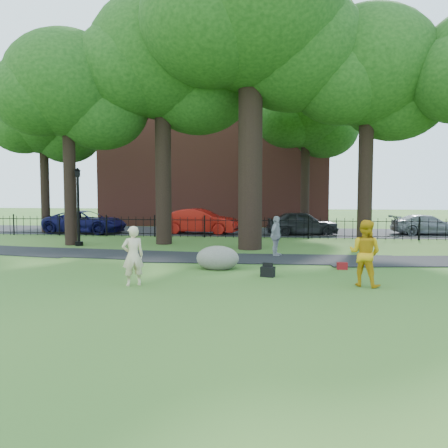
# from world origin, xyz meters

# --- Properties ---
(ground) EXTENTS (120.00, 120.00, 0.00)m
(ground) POSITION_xyz_m (0.00, 0.00, 0.00)
(ground) COLOR #2F5C20
(ground) RESTS_ON ground
(footpath) EXTENTS (36.07, 3.85, 0.03)m
(footpath) POSITION_xyz_m (1.00, 3.90, 0.00)
(footpath) COLOR black
(footpath) RESTS_ON ground
(street) EXTENTS (80.00, 7.00, 0.02)m
(street) POSITION_xyz_m (0.00, 16.00, 0.00)
(street) COLOR black
(street) RESTS_ON ground
(iron_fence) EXTENTS (44.00, 0.04, 1.20)m
(iron_fence) POSITION_xyz_m (0.00, 12.00, 0.60)
(iron_fence) COLOR black
(iron_fence) RESTS_ON ground
(brick_building) EXTENTS (18.00, 8.00, 12.00)m
(brick_building) POSITION_xyz_m (-4.00, 24.00, 6.00)
(brick_building) COLOR brown
(brick_building) RESTS_ON ground
(big_tree) EXTENTS (10.08, 8.61, 14.37)m
(big_tree) POSITION_xyz_m (0.13, 7.09, 10.14)
(big_tree) COLOR black
(big_tree) RESTS_ON ground
(tree_row) EXTENTS (26.82, 7.96, 12.42)m
(tree_row) POSITION_xyz_m (0.52, 8.40, 8.15)
(tree_row) COLOR black
(tree_row) RESTS_ON ground
(woman) EXTENTS (0.73, 0.65, 1.67)m
(woman) POSITION_xyz_m (-2.71, -1.45, 0.84)
(woman) COLOR beige
(woman) RESTS_ON ground
(man) EXTENTS (1.13, 1.05, 1.84)m
(man) POSITION_xyz_m (3.70, -0.73, 0.92)
(man) COLOR #CE9211
(man) RESTS_ON ground
(pedestrian) EXTENTS (0.72, 1.05, 1.66)m
(pedestrian) POSITION_xyz_m (1.22, 4.76, 0.83)
(pedestrian) COLOR #97979C
(pedestrian) RESTS_ON ground
(boulder) EXTENTS (1.64, 1.35, 0.85)m
(boulder) POSITION_xyz_m (-0.74, 1.49, 0.43)
(boulder) COLOR #5C564D
(boulder) RESTS_ON ground
(lamppost) EXTENTS (0.38, 0.38, 3.84)m
(lamppost) POSITION_xyz_m (-8.45, 7.21, 1.88)
(lamppost) COLOR black
(lamppost) RESTS_ON ground
(backpack) EXTENTS (0.47, 0.36, 0.31)m
(backpack) POSITION_xyz_m (1.00, 0.29, 0.16)
(backpack) COLOR black
(backpack) RESTS_ON ground
(red_bag) EXTENTS (0.35, 0.23, 0.24)m
(red_bag) POSITION_xyz_m (3.47, 1.91, 0.12)
(red_bag) COLOR maroon
(red_bag) RESTS_ON ground
(red_sedan) EXTENTS (5.01, 2.19, 1.60)m
(red_sedan) POSITION_xyz_m (-3.63, 14.05, 0.80)
(red_sedan) COLOR #AD140D
(red_sedan) RESTS_ON ground
(navy_van) EXTENTS (5.48, 2.93, 1.47)m
(navy_van) POSITION_xyz_m (-11.06, 13.63, 0.73)
(navy_van) COLOR #0E0D43
(navy_van) RESTS_ON ground
(grey_car) EXTENTS (4.53, 2.23, 1.49)m
(grey_car) POSITION_xyz_m (2.76, 14.07, 0.74)
(grey_car) COLOR black
(grey_car) RESTS_ON ground
(silver_car) EXTENTS (4.46, 2.20, 1.25)m
(silver_car) POSITION_xyz_m (10.48, 15.37, 0.62)
(silver_car) COLOR gray
(silver_car) RESTS_ON ground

